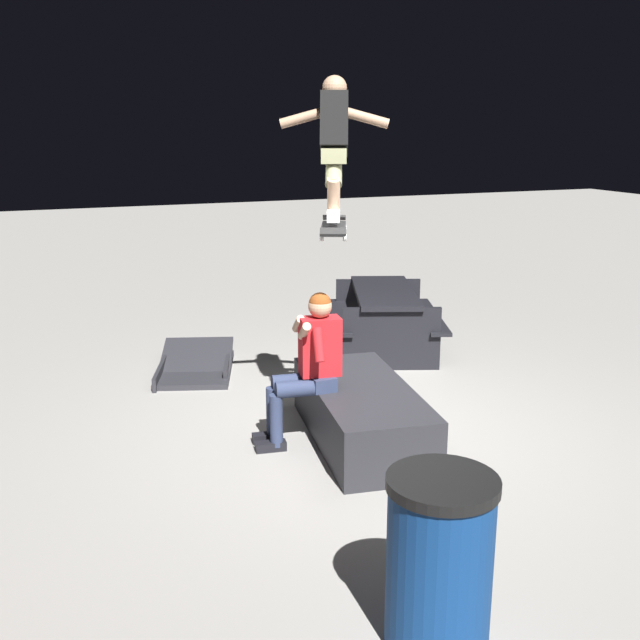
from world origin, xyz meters
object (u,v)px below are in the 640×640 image
ledge_box_main (361,413)px  person_sitting_on_ledge (308,361)px  kicker_ramp (195,367)px  skateboard (334,227)px  trash_bin (439,561)px  skater_airborne (334,141)px  picnic_table_back (384,310)px

ledge_box_main → person_sitting_on_ledge: bearing=75.1°
ledge_box_main → kicker_ramp: bearing=22.1°
ledge_box_main → skateboard: 1.64m
skateboard → trash_bin: size_ratio=1.06×
person_sitting_on_ledge → skater_airborne: bearing=-77.4°
ledge_box_main → skater_airborne: bearing=47.6°
ledge_box_main → skater_airborne: skater_airborne is taller
skateboard → picnic_table_back: bearing=-35.6°
picnic_table_back → ledge_box_main: bearing=149.7°
trash_bin → ledge_box_main: bearing=-15.8°
skater_airborne → trash_bin: (-2.70, 0.52, -2.07)m
picnic_table_back → trash_bin: 5.31m
skater_airborne → kicker_ramp: 3.40m
person_sitting_on_ledge → skateboard: (0.01, -0.23, 1.12)m
person_sitting_on_ledge → trash_bin: bearing=174.3°
kicker_ramp → trash_bin: 4.90m
skater_airborne → picnic_table_back: 3.38m
ledge_box_main → skateboard: (0.13, 0.22, 1.62)m
person_sitting_on_ledge → kicker_ramp: 2.39m
trash_bin → person_sitting_on_ledge: bearing=-5.7°
ledge_box_main → person_sitting_on_ledge: size_ratio=1.40×
skater_airborne → ledge_box_main: bearing=-132.4°
picnic_table_back → skateboard: bearing=144.4°
skateboard → skater_airborne: bearing=-23.2°
trash_bin → skateboard: bearing=-10.6°
ledge_box_main → kicker_ramp: (2.35, 0.95, -0.19)m
ledge_box_main → kicker_ramp: 2.55m
person_sitting_on_ledge → trash_bin: size_ratio=1.39×
ledge_box_main → picnic_table_back: picnic_table_back is taller
trash_bin → skater_airborne: bearing=-10.9°
skateboard → picnic_table_back: (2.23, -1.60, -1.37)m
ledge_box_main → picnic_table_back: 2.74m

